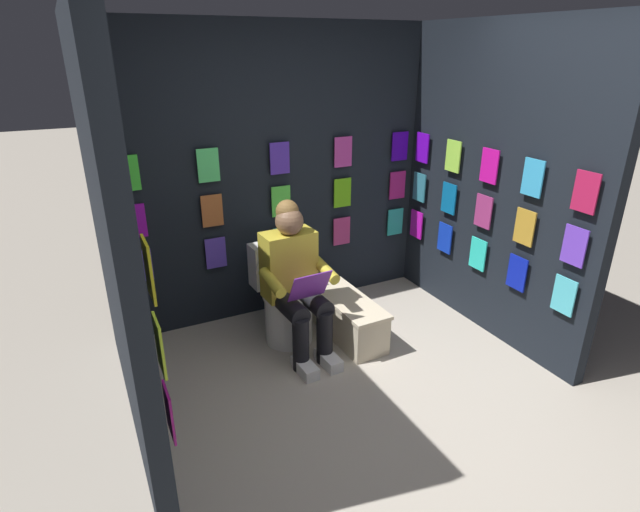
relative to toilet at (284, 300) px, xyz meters
name	(u,v)px	position (x,y,z in m)	size (l,w,h in m)	color
ground_plane	(415,451)	(-0.19, 1.55, -0.33)	(30.00, 30.00, 0.00)	#B2A899
display_wall_back	(277,176)	(-0.19, -0.55, 0.88)	(2.83, 0.14, 2.42)	black
display_wall_left	(495,186)	(-1.60, 0.53, 0.88)	(0.14, 2.04, 2.42)	black
display_wall_right	(112,244)	(1.23, 0.53, 0.88)	(0.14, 2.04, 2.42)	black
toilet	(284,300)	(0.00, 0.00, 0.00)	(0.41, 0.56, 0.77)	white
person_reading	(296,280)	(-0.01, 0.23, 0.27)	(0.54, 0.70, 1.19)	gold
comic_longbox_near	(348,317)	(-0.46, 0.25, -0.15)	(0.33, 0.82, 0.34)	beige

